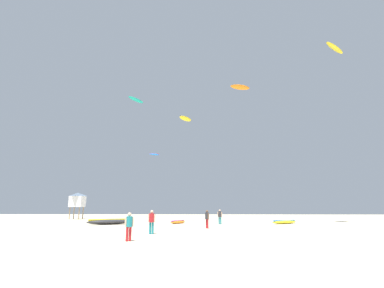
# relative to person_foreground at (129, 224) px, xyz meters

# --- Properties ---
(ground_plane) EXTENTS (120.00, 120.00, 0.00)m
(ground_plane) POSITION_rel_person_foreground_xyz_m (3.27, -3.82, -0.96)
(ground_plane) COLOR beige
(person_foreground) EXTENTS (0.46, 0.37, 1.65)m
(person_foreground) POSITION_rel_person_foreground_xyz_m (0.00, 0.00, 0.00)
(person_foreground) COLOR #B21E23
(person_foreground) RESTS_ON ground
(person_midground) EXTENTS (0.57, 0.39, 1.72)m
(person_midground) POSITION_rel_person_foreground_xyz_m (0.59, 4.29, 0.05)
(person_midground) COLOR teal
(person_midground) RESTS_ON ground
(person_left) EXTENTS (0.54, 0.37, 1.65)m
(person_left) POSITION_rel_person_foreground_xyz_m (6.39, 16.03, 0.00)
(person_left) COLOR teal
(person_left) RESTS_ON ground
(person_right) EXTENTS (0.37, 0.50, 1.66)m
(person_right) POSITION_rel_person_foreground_xyz_m (4.81, 10.00, 0.01)
(person_right) COLOR #B21E23
(person_right) RESTS_ON ground
(kite_grounded_near) EXTENTS (5.18, 3.91, 0.66)m
(kite_grounded_near) POSITION_rel_person_foreground_xyz_m (-6.05, 15.42, -0.66)
(kite_grounded_near) COLOR #2D2D33
(kite_grounded_near) RESTS_ON ground
(kite_grounded_mid) EXTENTS (3.67, 2.77, 0.44)m
(kite_grounded_mid) POSITION_rel_person_foreground_xyz_m (13.99, 17.26, -0.75)
(kite_grounded_mid) COLOR yellow
(kite_grounded_mid) RESTS_ON ground
(kite_grounded_far) EXTENTS (2.19, 3.32, 0.42)m
(kite_grounded_far) POSITION_rel_person_foreground_xyz_m (1.46, 17.56, -0.78)
(kite_grounded_far) COLOR orange
(kite_grounded_far) RESTS_ON ground
(lifeguard_tower) EXTENTS (2.30, 2.30, 4.15)m
(lifeguard_tower) POSITION_rel_person_foreground_xyz_m (-15.65, 28.20, 2.09)
(lifeguard_tower) COLOR #8C704C
(lifeguard_tower) RESTS_ON ground
(kite_aloft_0) EXTENTS (2.94, 4.10, 0.42)m
(kite_aloft_0) POSITION_rel_person_foreground_xyz_m (-8.22, 33.52, 21.15)
(kite_aloft_0) COLOR #19B29E
(kite_aloft_1) EXTENTS (2.15, 1.62, 0.54)m
(kite_aloft_1) POSITION_rel_person_foreground_xyz_m (-4.72, 35.58, 10.83)
(kite_aloft_1) COLOR blue
(kite_aloft_2) EXTENTS (3.05, 1.77, 0.67)m
(kite_aloft_2) POSITION_rel_person_foreground_xyz_m (9.83, 19.78, 17.39)
(kite_aloft_2) COLOR orange
(kite_aloft_3) EXTENTS (3.84, 3.62, 0.97)m
(kite_aloft_3) POSITION_rel_person_foreground_xyz_m (21.29, 15.43, 20.60)
(kite_aloft_3) COLOR yellow
(kite_aloft_4) EXTENTS (2.05, 2.54, 0.59)m
(kite_aloft_4) POSITION_rel_person_foreground_xyz_m (2.11, 20.87, 13.20)
(kite_aloft_4) COLOR yellow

